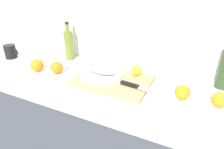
# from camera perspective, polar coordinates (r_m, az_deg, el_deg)

# --- Properties ---
(back_wall) EXTENTS (3.20, 0.05, 2.50)m
(back_wall) POSITION_cam_1_polar(r_m,az_deg,el_deg) (1.37, 2.56, 17.23)
(back_wall) COLOR white
(back_wall) RESTS_ON ground_plane
(kitchen_counter) EXTENTS (2.00, 0.60, 0.90)m
(kitchen_counter) POSITION_cam_1_polar(r_m,az_deg,el_deg) (1.47, -3.36, -17.54)
(kitchen_counter) COLOR #4C5159
(kitchen_counter) RESTS_ON ground_plane
(cutting_board) EXTENTS (0.45, 0.31, 0.02)m
(cutting_board) POSITION_cam_1_polar(r_m,az_deg,el_deg) (1.18, 0.00, -1.74)
(cutting_board) COLOR tan
(cutting_board) RESTS_ON kitchen_counter
(white_plate) EXTENTS (0.26, 0.26, 0.01)m
(white_plate) POSITION_cam_1_polar(r_m,az_deg,el_deg) (1.22, -2.99, 0.07)
(white_plate) COLOR white
(white_plate) RESTS_ON cutting_board
(fish_fillet) EXTENTS (0.19, 0.08, 0.04)m
(fish_fillet) POSITION_cam_1_polar(r_m,az_deg,el_deg) (1.21, -3.02, 1.16)
(fish_fillet) COLOR gray
(fish_fillet) RESTS_ON white_plate
(chef_knife) EXTENTS (0.29, 0.06, 0.02)m
(chef_knife) POSITION_cam_1_polar(r_m,az_deg,el_deg) (1.08, 7.65, -3.60)
(chef_knife) COLOR silver
(chef_knife) RESTS_ON cutting_board
(lemon_0) EXTENTS (0.07, 0.07, 0.07)m
(lemon_0) POSITION_cam_1_polar(r_m,az_deg,el_deg) (1.22, 7.15, 1.32)
(lemon_0) COLOR yellow
(lemon_0) RESTS_ON cutting_board
(olive_oil_bottle) EXTENTS (0.06, 0.06, 0.28)m
(olive_oil_bottle) POSITION_cam_1_polar(r_m,az_deg,el_deg) (1.52, -12.35, 8.44)
(olive_oil_bottle) COLOR olive
(olive_oil_bottle) RESTS_ON kitchen_counter
(coffee_mug_0) EXTENTS (0.13, 0.09, 0.10)m
(coffee_mug_0) POSITION_cam_1_polar(r_m,az_deg,el_deg) (1.71, -27.23, 5.94)
(coffee_mug_0) COLOR black
(coffee_mug_0) RESTS_ON kitchen_counter
(orange_0) EXTENTS (0.08, 0.08, 0.08)m
(orange_0) POSITION_cam_1_polar(r_m,az_deg,el_deg) (1.33, -15.67, 1.96)
(orange_0) COLOR orange
(orange_0) RESTS_ON kitchen_counter
(orange_1) EXTENTS (0.08, 0.08, 0.08)m
(orange_1) POSITION_cam_1_polar(r_m,az_deg,el_deg) (1.07, 19.66, -4.80)
(orange_1) COLOR orange
(orange_1) RESTS_ON kitchen_counter
(orange_2) EXTENTS (0.08, 0.08, 0.08)m
(orange_2) POSITION_cam_1_polar(r_m,az_deg,el_deg) (1.40, -20.82, 2.55)
(orange_2) COLOR orange
(orange_2) RESTS_ON kitchen_counter
(orange_3) EXTENTS (0.07, 0.07, 0.07)m
(orange_3) POSITION_cam_1_polar(r_m,az_deg,el_deg) (1.09, 28.69, -6.40)
(orange_3) COLOR orange
(orange_3) RESTS_ON kitchen_counter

